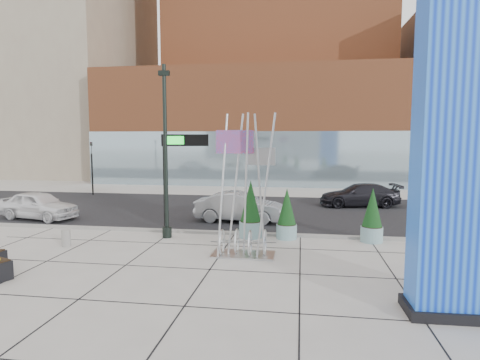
# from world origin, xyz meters

# --- Properties ---
(ground) EXTENTS (160.00, 160.00, 0.00)m
(ground) POSITION_xyz_m (0.00, 0.00, 0.00)
(ground) COLOR #9E9991
(ground) RESTS_ON ground
(street_asphalt) EXTENTS (80.00, 12.00, 0.02)m
(street_asphalt) POSITION_xyz_m (0.00, 10.00, 0.01)
(street_asphalt) COLOR black
(street_asphalt) RESTS_ON ground
(curb_edge) EXTENTS (80.00, 0.30, 0.12)m
(curb_edge) POSITION_xyz_m (0.00, 4.00, 0.06)
(curb_edge) COLOR gray
(curb_edge) RESTS_ON ground
(tower_podium) EXTENTS (34.00, 10.00, 11.00)m
(tower_podium) POSITION_xyz_m (1.00, 27.00, 5.50)
(tower_podium) COLOR #AE5A32
(tower_podium) RESTS_ON ground
(tower_glass_front) EXTENTS (34.00, 0.60, 5.00)m
(tower_glass_front) POSITION_xyz_m (1.00, 22.20, 2.50)
(tower_glass_front) COLOR #8CA5B2
(tower_glass_front) RESTS_ON ground
(building_beige_left) EXTENTS (18.00, 20.00, 34.00)m
(building_beige_left) POSITION_xyz_m (-26.00, 34.00, 17.00)
(building_beige_left) COLOR gray
(building_beige_left) RESTS_ON ground
(blue_pylon) EXTENTS (2.85, 1.33, 9.41)m
(blue_pylon) POSITION_xyz_m (8.05, -3.45, 4.55)
(blue_pylon) COLOR #0E35D2
(blue_pylon) RESTS_ON ground
(lamp_post) EXTENTS (0.49, 0.41, 7.54)m
(lamp_post) POSITION_xyz_m (-1.87, 3.00, 3.09)
(lamp_post) COLOR black
(lamp_post) RESTS_ON ground
(public_art_sculpture) EXTENTS (2.35, 1.18, 5.33)m
(public_art_sculpture) POSITION_xyz_m (1.90, 0.79, 1.40)
(public_art_sculpture) COLOR silver
(public_art_sculpture) RESTS_ON ground
(concrete_bollard) EXTENTS (0.36, 0.36, 0.70)m
(concrete_bollard) POSITION_xyz_m (-5.46, 0.96, 0.35)
(concrete_bollard) COLOR gray
(concrete_bollard) RESTS_ON ground
(overhead_street_sign) EXTENTS (2.09, 0.92, 4.57)m
(overhead_street_sign) POSITION_xyz_m (-1.45, 3.80, 3.93)
(overhead_street_sign) COLOR black
(overhead_street_sign) RESTS_ON ground
(round_planter_east) EXTENTS (0.93, 0.93, 2.32)m
(round_planter_east) POSITION_xyz_m (7.00, 3.60, 1.10)
(round_planter_east) COLOR #7DA4A8
(round_planter_east) RESTS_ON ground
(round_planter_mid) EXTENTS (0.90, 0.90, 2.25)m
(round_planter_mid) POSITION_xyz_m (3.40, 3.60, 1.06)
(round_planter_mid) COLOR #7DA4A8
(round_planter_mid) RESTS_ON ground
(round_planter_west) EXTENTS (1.02, 1.02, 2.56)m
(round_planter_west) POSITION_xyz_m (1.80, 3.60, 1.21)
(round_planter_west) COLOR #7DA4A8
(round_planter_west) RESTS_ON ground
(car_white_west) EXTENTS (4.69, 2.64, 1.51)m
(car_white_west) POSITION_xyz_m (-10.08, 5.80, 0.75)
(car_white_west) COLOR white
(car_white_west) RESTS_ON ground
(car_silver_mid) EXTENTS (4.76, 1.89, 1.54)m
(car_silver_mid) POSITION_xyz_m (0.82, 6.80, 0.77)
(car_silver_mid) COLOR #929499
(car_silver_mid) RESTS_ON ground
(car_dark_east) EXTENTS (5.28, 2.76, 1.46)m
(car_dark_east) POSITION_xyz_m (7.73, 12.66, 0.73)
(car_dark_east) COLOR black
(car_dark_east) RESTS_ON ground
(traffic_signal) EXTENTS (0.15, 0.18, 4.10)m
(traffic_signal) POSITION_xyz_m (-12.00, 15.00, 2.30)
(traffic_signal) COLOR black
(traffic_signal) RESTS_ON ground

